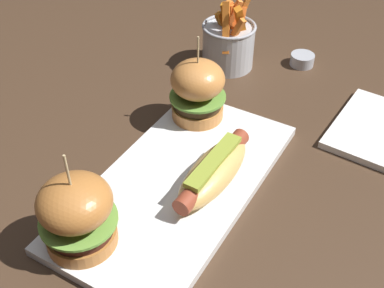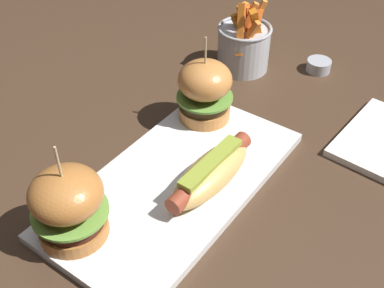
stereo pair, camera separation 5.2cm
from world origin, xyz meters
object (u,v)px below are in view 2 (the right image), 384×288
hot_dog (211,172)px  slider_right (205,90)px  slider_left (68,205)px  sauce_ramekin (319,65)px  platter_main (176,183)px  fries_bucket (244,45)px

hot_dog → slider_right: bearing=37.7°
slider_left → sauce_ramekin: bearing=-8.2°
slider_left → slider_right: (0.31, 0.00, 0.00)m
platter_main → sauce_ramekin: (0.42, -0.03, 0.01)m
slider_right → fries_bucket: slider_right is taller
fries_bucket → sauce_ramekin: (0.08, -0.13, -0.04)m
slider_right → hot_dog: bearing=-142.3°
fries_bucket → hot_dog: bearing=-156.5°
platter_main → fries_bucket: 0.36m
slider_right → slider_left: bearing=-179.1°
hot_dog → slider_left: size_ratio=1.20×
fries_bucket → sauce_ramekin: fries_bucket is taller
slider_right → sauce_ramekin: (0.27, -0.09, -0.05)m
platter_main → slider_right: (0.15, 0.05, 0.06)m
hot_dog → platter_main: bearing=115.6°
hot_dog → fries_bucket: bearing=23.5°
fries_bucket → sauce_ramekin: size_ratio=3.02×
slider_left → fries_bucket: 0.50m
fries_bucket → sauce_ramekin: bearing=-59.1°
slider_left → slider_right: size_ratio=0.99×
slider_right → sauce_ramekin: slider_right is taller
sauce_ramekin → hot_dog: bearing=-178.3°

